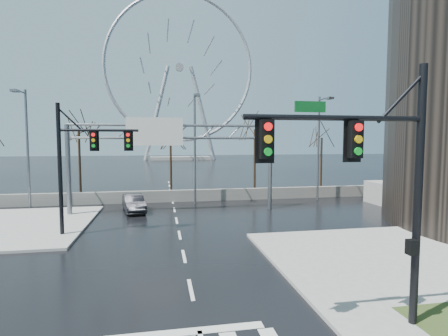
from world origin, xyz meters
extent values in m
plane|color=black|center=(0.00, 0.00, 0.00)|extent=(260.00, 260.00, 0.00)
cube|color=gray|center=(10.00, 2.00, 0.07)|extent=(12.00, 10.00, 0.15)
cube|color=gray|center=(-11.00, 12.00, 0.07)|extent=(10.00, 12.00, 0.15)
cube|color=slate|center=(0.00, 20.00, 0.55)|extent=(52.00, 0.50, 1.10)
cylinder|color=black|center=(6.50, -4.00, 4.00)|extent=(0.24, 0.24, 8.00)
cylinder|color=black|center=(3.80, -4.00, 6.40)|extent=(5.40, 0.16, 0.16)
cube|color=black|center=(4.30, -4.15, 5.80)|extent=(0.35, 0.28, 1.05)
cube|color=black|center=(1.70, -4.15, 5.80)|extent=(0.35, 0.28, 1.05)
cylinder|color=black|center=(-7.00, 9.00, 4.00)|extent=(0.24, 0.24, 8.00)
cylinder|color=black|center=(-4.70, 9.00, 6.40)|extent=(4.60, 0.16, 0.16)
cube|color=black|center=(-5.00, 8.85, 5.80)|extent=(0.35, 0.28, 1.05)
cube|color=black|center=(-3.00, 8.85, 5.80)|extent=(0.35, 0.28, 1.05)
cylinder|color=slate|center=(-8.00, 15.00, 3.50)|extent=(0.36, 0.36, 7.00)
cylinder|color=slate|center=(8.00, 15.00, 3.50)|extent=(0.36, 0.36, 7.00)
cylinder|color=slate|center=(0.00, 15.00, 7.00)|extent=(16.00, 0.20, 0.20)
cylinder|color=slate|center=(0.00, 15.00, 6.00)|extent=(16.00, 0.20, 0.20)
cube|color=#0A4E1B|center=(-1.50, 14.85, 6.50)|extent=(4.20, 0.10, 2.00)
cube|color=silver|center=(-1.50, 14.79, 6.50)|extent=(4.40, 0.02, 2.20)
cylinder|color=slate|center=(-12.00, 18.50, 5.00)|extent=(0.20, 0.20, 10.00)
cylinder|color=slate|center=(-12.00, 17.40, 9.70)|extent=(0.12, 2.20, 0.12)
cube|color=slate|center=(-12.00, 16.40, 9.60)|extent=(0.50, 0.70, 0.18)
cylinder|color=slate|center=(2.00, 18.50, 5.00)|extent=(0.20, 0.20, 10.00)
cylinder|color=slate|center=(2.00, 17.40, 9.70)|extent=(0.12, 2.20, 0.12)
cube|color=slate|center=(2.00, 16.40, 9.60)|extent=(0.50, 0.70, 0.18)
cylinder|color=slate|center=(14.00, 18.50, 5.00)|extent=(0.20, 0.20, 10.00)
cylinder|color=slate|center=(14.00, 17.40, 9.70)|extent=(0.12, 2.20, 0.12)
cube|color=slate|center=(14.00, 16.40, 9.60)|extent=(0.50, 0.70, 0.18)
cylinder|color=black|center=(-9.00, 23.50, 3.38)|extent=(0.24, 0.24, 6.75)
cylinder|color=black|center=(0.00, 24.50, 2.93)|extent=(0.24, 0.24, 5.85)
cylinder|color=black|center=(9.00, 23.50, 3.51)|extent=(0.24, 0.24, 7.02)
cylinder|color=black|center=(17.00, 24.00, 3.06)|extent=(0.24, 0.24, 6.12)
cube|color=gray|center=(5.00, 95.00, 0.50)|extent=(18.00, 6.00, 1.00)
torus|color=#B2B2B7|center=(5.00, 95.00, 28.00)|extent=(45.00, 1.00, 45.00)
cylinder|color=#B2B2B7|center=(5.00, 95.00, 28.00)|extent=(2.40, 1.50, 2.40)
cylinder|color=#B2B2B7|center=(-2.00, 95.00, 14.00)|extent=(8.28, 1.20, 28.82)
cylinder|color=#B2B2B7|center=(12.00, 95.00, 14.00)|extent=(8.28, 1.20, 28.82)
imported|color=black|center=(-3.28, 15.80, 0.71)|extent=(2.30, 4.51, 1.42)
camera|label=1|loc=(-1.10, -13.15, 5.75)|focal=28.00mm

